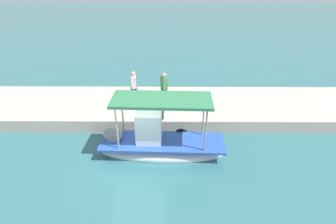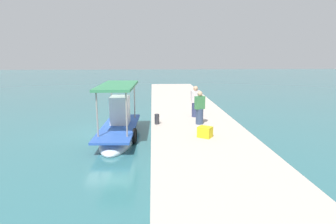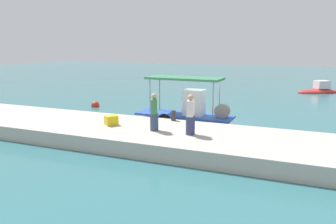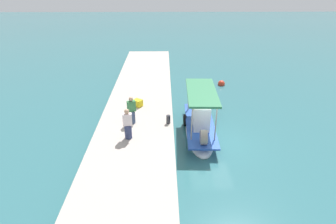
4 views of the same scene
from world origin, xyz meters
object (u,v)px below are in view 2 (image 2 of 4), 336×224
(main_fishing_boat, at_px, (119,128))
(fisherman_by_crate, at_px, (195,103))
(cargo_crate, at_px, (205,132))
(fisherman_near_bollard, at_px, (200,109))
(mooring_bollard, at_px, (157,119))

(main_fishing_boat, height_order, fisherman_by_crate, main_fishing_boat)
(cargo_crate, bearing_deg, fisherman_by_crate, -2.49)
(fisherman_near_bollard, distance_m, mooring_bollard, 2.21)
(main_fishing_boat, bearing_deg, mooring_bollard, -90.85)
(mooring_bollard, relative_size, cargo_crate, 0.93)
(mooring_bollard, bearing_deg, fisherman_near_bollard, -92.33)
(main_fishing_boat, xyz_separation_m, cargo_crate, (-2.45, -3.91, 0.43))
(fisherman_near_bollard, distance_m, fisherman_by_crate, 1.71)
(fisherman_by_crate, height_order, cargo_crate, fisherman_by_crate)
(cargo_crate, bearing_deg, main_fishing_boat, 58.01)
(mooring_bollard, bearing_deg, cargo_crate, -140.21)
(main_fishing_boat, xyz_separation_m, mooring_bollard, (-0.03, -1.90, 0.46))
(mooring_bollard, bearing_deg, fisherman_by_crate, -53.48)
(mooring_bollard, xyz_separation_m, cargo_crate, (-2.42, -2.01, -0.03))
(fisherman_near_bollard, height_order, mooring_bollard, fisherman_near_bollard)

